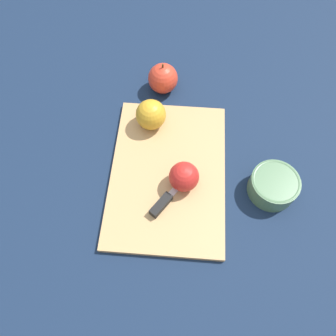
% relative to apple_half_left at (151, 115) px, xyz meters
% --- Properties ---
extents(ground_plane, '(4.00, 4.00, 0.00)m').
position_rel_apple_half_left_xyz_m(ground_plane, '(0.14, 0.07, -0.06)').
color(ground_plane, '#14233D').
extents(cutting_board, '(0.45, 0.33, 0.02)m').
position_rel_apple_half_left_xyz_m(cutting_board, '(0.14, 0.07, -0.05)').
color(cutting_board, tan).
rests_on(cutting_board, ground_plane).
extents(apple_half_left, '(0.08, 0.08, 0.08)m').
position_rel_apple_half_left_xyz_m(apple_half_left, '(0.00, 0.00, 0.00)').
color(apple_half_left, gold).
rests_on(apple_half_left, cutting_board).
extents(apple_half_right, '(0.07, 0.07, 0.07)m').
position_rel_apple_half_left_xyz_m(apple_half_right, '(0.16, 0.11, -0.00)').
color(apple_half_right, red).
rests_on(apple_half_right, cutting_board).
extents(knife, '(0.14, 0.09, 0.02)m').
position_rel_apple_half_left_xyz_m(knife, '(0.23, 0.07, -0.03)').
color(knife, silver).
rests_on(knife, cutting_board).
extents(apple_whole, '(0.09, 0.09, 0.10)m').
position_rel_apple_half_left_xyz_m(apple_whole, '(-0.14, 0.01, -0.01)').
color(apple_whole, red).
rests_on(apple_whole, ground_plane).
extents(bowl, '(0.12, 0.12, 0.06)m').
position_rel_apple_half_left_xyz_m(bowl, '(0.14, 0.33, -0.02)').
color(bowl, '#4C704C').
rests_on(bowl, ground_plane).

